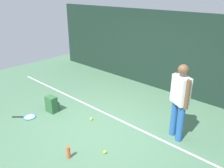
# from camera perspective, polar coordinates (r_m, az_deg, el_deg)

# --- Properties ---
(ground_plane) EXTENTS (12.00, 12.00, 0.00)m
(ground_plane) POSITION_cam_1_polar(r_m,az_deg,el_deg) (5.67, -2.80, -10.53)
(ground_plane) COLOR #4C7556
(back_fence) EXTENTS (10.00, 0.10, 2.48)m
(back_fence) POSITION_cam_1_polar(r_m,az_deg,el_deg) (7.40, 13.96, 7.37)
(back_fence) COLOR #192D23
(back_fence) RESTS_ON ground
(court_line) EXTENTS (9.00, 0.05, 0.00)m
(court_line) POSITION_cam_1_polar(r_m,az_deg,el_deg) (6.01, 1.01, -8.42)
(court_line) COLOR white
(court_line) RESTS_ON ground
(tennis_player) EXTENTS (0.48, 0.38, 1.70)m
(tennis_player) POSITION_cam_1_polar(r_m,az_deg,el_deg) (5.04, 16.30, -3.34)
(tennis_player) COLOR #2659A5
(tennis_player) RESTS_ON ground
(tennis_racket) EXTENTS (0.57, 0.55, 0.03)m
(tennis_racket) POSITION_cam_1_polar(r_m,az_deg,el_deg) (6.42, -19.82, -7.59)
(tennis_racket) COLOR black
(tennis_racket) RESTS_ON ground
(backpack) EXTENTS (0.31, 0.30, 0.44)m
(backpack) POSITION_cam_1_polar(r_m,az_deg,el_deg) (6.43, -14.50, -4.87)
(backpack) COLOR #2D6038
(backpack) RESTS_ON ground
(tennis_ball_near_player) EXTENTS (0.07, 0.07, 0.07)m
(tennis_ball_near_player) POSITION_cam_1_polar(r_m,az_deg,el_deg) (4.87, -1.78, -16.34)
(tennis_ball_near_player) COLOR #CCE033
(tennis_ball_near_player) RESTS_ON ground
(tennis_ball_by_fence) EXTENTS (0.07, 0.07, 0.07)m
(tennis_ball_by_fence) POSITION_cam_1_polar(r_m,az_deg,el_deg) (5.94, -5.15, -8.53)
(tennis_ball_by_fence) COLOR #CCE033
(tennis_ball_by_fence) RESTS_ON ground
(water_bottle) EXTENTS (0.07, 0.07, 0.25)m
(water_bottle) POSITION_cam_1_polar(r_m,az_deg,el_deg) (4.79, -10.61, -16.18)
(water_bottle) COLOR #D84C26
(water_bottle) RESTS_ON ground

